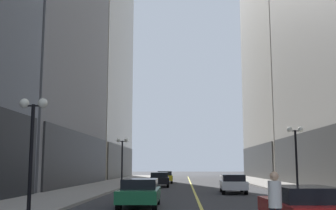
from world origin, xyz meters
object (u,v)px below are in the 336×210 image
object	(u,v)px
car_green	(140,192)
street_lamp_right_mid	(296,145)
pedestrian_in_white_shirt	(275,201)
street_lamp_left_far	(122,151)
car_yellow	(165,177)
car_red	(304,206)
car_white	(233,183)
street_lamp_left_near	(32,130)
car_black	(159,179)

from	to	relation	value
car_green	street_lamp_right_mid	size ratio (longest dim) A/B	0.98
pedestrian_in_white_shirt	street_lamp_left_far	distance (m)	28.20
car_green	street_lamp_right_mid	world-z (taller)	street_lamp_right_mid
pedestrian_in_white_shirt	car_yellow	bearing A→B (deg)	96.98
car_red	car_yellow	size ratio (longest dim) A/B	0.97
car_yellow	car_white	bearing A→B (deg)	-71.89
car_red	street_lamp_left_far	world-z (taller)	street_lamp_left_far
pedestrian_in_white_shirt	street_lamp_left_near	world-z (taller)	street_lamp_left_near
car_red	car_white	world-z (taller)	same
pedestrian_in_white_shirt	street_lamp_right_mid	distance (m)	16.79
street_lamp_left_near	street_lamp_left_far	bearing A→B (deg)	90.00
pedestrian_in_white_shirt	street_lamp_right_mid	xyz separation A→B (m)	(4.86, 15.91, 2.21)
car_yellow	car_black	bearing A→B (deg)	-90.80
street_lamp_left_far	car_black	bearing A→B (deg)	16.04
pedestrian_in_white_shirt	car_black	bearing A→B (deg)	99.28
car_white	car_black	xyz separation A→B (m)	(-5.75, 8.85, 0.00)
car_white	street_lamp_left_near	distance (m)	17.69
street_lamp_left_near	car_black	bearing A→B (deg)	81.93
car_white	car_green	bearing A→B (deg)	-118.24
car_red	pedestrian_in_white_shirt	size ratio (longest dim) A/B	2.46
street_lamp_left_far	car_yellow	bearing A→B (deg)	69.49
street_lamp_left_far	car_white	bearing A→B (deg)	-40.83
car_green	street_lamp_right_mid	distance (m)	12.00
car_black	pedestrian_in_white_shirt	distance (m)	28.31
car_black	pedestrian_in_white_shirt	world-z (taller)	pedestrian_in_white_shirt
car_red	street_lamp_right_mid	xyz separation A→B (m)	(3.58, 13.91, 2.54)
car_white	street_lamp_right_mid	size ratio (longest dim) A/B	1.02
car_white	car_yellow	xyz separation A→B (m)	(-5.63, 17.21, 0.00)
car_black	street_lamp_left_near	world-z (taller)	street_lamp_left_near
car_white	street_lamp_left_far	distance (m)	12.32
car_black	street_lamp_left_far	bearing A→B (deg)	-163.96
car_red	street_lamp_right_mid	world-z (taller)	street_lamp_right_mid
car_green	street_lamp_left_far	distance (m)	18.77
pedestrian_in_white_shirt	street_lamp_left_near	size ratio (longest dim) A/B	0.40
pedestrian_in_white_shirt	street_lamp_right_mid	bearing A→B (deg)	73.00
car_black	pedestrian_in_white_shirt	bearing A→B (deg)	-80.72
car_black	street_lamp_left_far	world-z (taller)	street_lamp_left_far
car_black	street_lamp_left_near	bearing A→B (deg)	-98.07
car_yellow	pedestrian_in_white_shirt	world-z (taller)	pedestrian_in_white_shirt
car_black	street_lamp_right_mid	size ratio (longest dim) A/B	1.07
car_white	car_black	size ratio (longest dim) A/B	0.95
car_yellow	street_lamp_right_mid	world-z (taller)	street_lamp_right_mid
car_green	car_white	xyz separation A→B (m)	(5.57, 10.38, -0.00)
car_white	street_lamp_right_mid	world-z (taller)	street_lamp_right_mid
car_white	street_lamp_right_mid	xyz separation A→B (m)	(3.68, -3.18, 2.54)
car_white	street_lamp_left_near	size ratio (longest dim) A/B	1.02
car_red	car_green	distance (m)	8.79
car_red	pedestrian_in_white_shirt	bearing A→B (deg)	-122.73
pedestrian_in_white_shirt	car_green	bearing A→B (deg)	116.73
car_green	car_yellow	size ratio (longest dim) A/B	0.96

